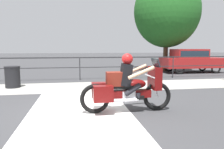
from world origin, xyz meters
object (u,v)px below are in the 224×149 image
at_px(motorcycle, 126,86).
at_px(parked_car, 191,59).
at_px(trash_bin, 13,77).
at_px(tree_behind_sign, 167,11).

distance_m(motorcycle, parked_car, 10.30).
distance_m(motorcycle, trash_bin, 5.69).
height_order(parked_car, trash_bin, parked_car).
bearing_deg(trash_bin, parked_car, 21.13).
xyz_separation_m(motorcycle, trash_bin, (-3.88, 4.16, -0.23)).
height_order(motorcycle, parked_car, parked_car).
distance_m(motorcycle, tree_behind_sign, 11.01).
relative_size(parked_car, trash_bin, 4.53).
relative_size(parked_car, tree_behind_sign, 0.61).
bearing_deg(tree_behind_sign, motorcycle, -118.57).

